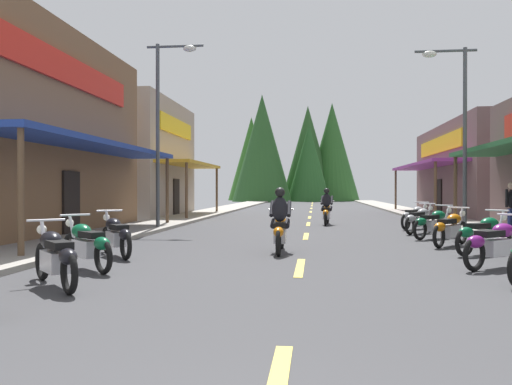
% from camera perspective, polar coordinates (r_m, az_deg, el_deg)
% --- Properties ---
extents(ground, '(10.28, 80.22, 0.10)m').
position_cam_1_polar(ground, '(27.02, 5.80, -2.97)').
color(ground, '#38383A').
extents(sidewalk_left, '(2.35, 80.22, 0.12)m').
position_cam_1_polar(sidewalk_left, '(27.81, -7.33, -2.65)').
color(sidewalk_left, gray).
rests_on(sidewalk_left, ground).
extents(sidewalk_right, '(2.35, 80.22, 0.12)m').
position_cam_1_polar(sidewalk_right, '(27.67, 19.01, -2.68)').
color(sidewalk_right, gray).
rests_on(sidewalk_right, ground).
extents(centerline_dashes, '(0.16, 58.07, 0.01)m').
position_cam_1_polar(centerline_dashes, '(32.07, 5.90, -2.34)').
color(centerline_dashes, '#E0C64C').
rests_on(centerline_dashes, ground).
extents(storefront_left_far, '(8.68, 9.18, 6.42)m').
position_cam_1_polar(storefront_left_far, '(30.91, -14.83, 3.48)').
color(storefront_left_far, gray).
rests_on(storefront_left_far, ground).
extents(storefront_right_far, '(8.51, 13.98, 5.23)m').
position_cam_1_polar(storefront_right_far, '(33.18, 24.91, 2.23)').
color(storefront_right_far, brown).
rests_on(storefront_right_far, ground).
extents(streetlamp_left, '(2.13, 0.30, 6.92)m').
position_cam_1_polar(streetlamp_left, '(20.04, -9.78, 8.73)').
color(streetlamp_left, '#474C51').
rests_on(streetlamp_left, ground).
extents(streetlamp_right, '(2.13, 0.30, 6.51)m').
position_cam_1_polar(streetlamp_right, '(20.02, 20.84, 8.07)').
color(streetlamp_right, '#474C51').
rests_on(streetlamp_right, ground).
extents(motorcycle_parked_right_1, '(1.69, 1.47, 1.04)m').
position_cam_1_polar(motorcycle_parked_right_1, '(11.17, 24.62, -5.00)').
color(motorcycle_parked_right_1, black).
rests_on(motorcycle_parked_right_1, ground).
extents(motorcycle_parked_right_2, '(1.71, 1.44, 1.04)m').
position_cam_1_polar(motorcycle_parked_right_2, '(13.39, 23.45, -4.11)').
color(motorcycle_parked_right_2, black).
rests_on(motorcycle_parked_right_2, ground).
extents(motorcycle_parked_right_3, '(1.36, 1.78, 1.04)m').
position_cam_1_polar(motorcycle_parked_right_3, '(15.00, 20.34, -3.62)').
color(motorcycle_parked_right_3, black).
rests_on(motorcycle_parked_right_3, ground).
extents(motorcycle_parked_right_4, '(1.61, 1.56, 1.04)m').
position_cam_1_polar(motorcycle_parked_right_4, '(17.03, 18.75, -3.14)').
color(motorcycle_parked_right_4, black).
rests_on(motorcycle_parked_right_4, ground).
extents(motorcycle_parked_right_5, '(1.37, 1.77, 1.04)m').
position_cam_1_polar(motorcycle_parked_right_5, '(18.88, 17.36, -2.80)').
color(motorcycle_parked_right_5, black).
rests_on(motorcycle_parked_right_5, ground).
extents(motorcycle_parked_right_6, '(1.40, 1.75, 1.04)m').
position_cam_1_polar(motorcycle_parked_right_6, '(20.86, 16.88, -2.50)').
color(motorcycle_parked_right_6, black).
rests_on(motorcycle_parked_right_6, ground).
extents(motorcycle_parked_left_1, '(1.52, 1.65, 1.04)m').
position_cam_1_polar(motorcycle_parked_left_1, '(8.79, -20.95, -6.44)').
color(motorcycle_parked_left_1, black).
rests_on(motorcycle_parked_left_1, ground).
extents(motorcycle_parked_left_2, '(1.65, 1.52, 1.04)m').
position_cam_1_polar(motorcycle_parked_left_2, '(10.48, -17.91, -5.34)').
color(motorcycle_parked_left_2, black).
rests_on(motorcycle_parked_left_2, ground).
extents(motorcycle_parked_left_3, '(1.38, 1.76, 1.04)m').
position_cam_1_polar(motorcycle_parked_left_3, '(12.35, -14.93, -4.47)').
color(motorcycle_parked_left_3, black).
rests_on(motorcycle_parked_left_3, ground).
extents(rider_cruising_lead, '(0.60, 2.14, 1.57)m').
position_cam_1_polar(rider_cruising_lead, '(12.63, 2.63, -3.59)').
color(rider_cruising_lead, black).
rests_on(rider_cruising_lead, ground).
extents(rider_cruising_trailing, '(0.61, 2.14, 1.57)m').
position_cam_1_polar(rider_cruising_trailing, '(22.61, 7.67, -1.84)').
color(rider_cruising_trailing, black).
rests_on(rider_cruising_trailing, ground).
extents(pedestrian_browsing, '(0.50, 0.41, 1.76)m').
position_cam_1_polar(pedestrian_browsing, '(19.45, 25.98, -1.14)').
color(pedestrian_browsing, '#333F8C').
rests_on(pedestrian_browsing, ground).
extents(treeline_backdrop, '(17.51, 13.32, 13.16)m').
position_cam_1_polar(treeline_backdrop, '(67.53, 3.25, 4.07)').
color(treeline_backdrop, '#276923').
rests_on(treeline_backdrop, ground).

